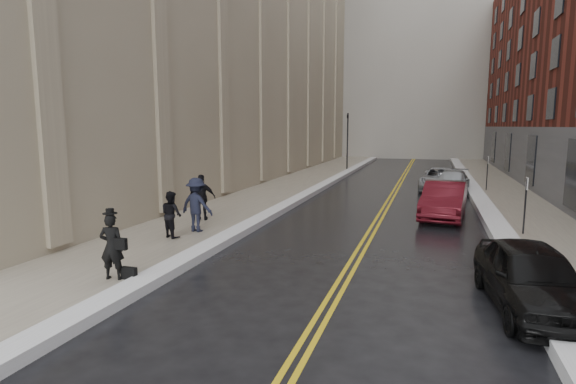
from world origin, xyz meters
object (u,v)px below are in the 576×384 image
Objects in this scene: pedestrian_main at (112,247)px; pedestrian_a at (171,214)px; car_black at (532,277)px; car_silver_far at (441,179)px; car_silver_near at (452,182)px; pedestrian_c at (202,197)px; pedestrian_b at (197,205)px; car_maroon at (444,200)px.

pedestrian_main reaches higher than pedestrian_a.
car_silver_far is at bearing 88.05° from car_black.
car_black is at bearing -169.70° from pedestrian_a.
pedestrian_c reaches higher than car_silver_near.
pedestrian_c is (-0.80, 1.88, -0.05)m from pedestrian_b.
pedestrian_b is (0.40, 1.08, 0.18)m from pedestrian_a.
pedestrian_c is (-1.37, 7.26, 0.10)m from pedestrian_main.
car_black is 0.94× the size of car_silver_near.
pedestrian_main reaches higher than car_maroon.
car_maroon is 2.84× the size of pedestrian_main.
pedestrian_b is 1.05× the size of pedestrian_c.
pedestrian_main is at bearing -119.65° from car_maroon.
car_maroon is 8.92m from car_silver_far.
pedestrian_b reaches higher than pedestrian_c.
pedestrian_a is 0.82× the size of pedestrian_b.
car_black is 11.22m from pedestrian_a.
pedestrian_b is at bearing 94.95° from pedestrian_c.
car_silver_far is at bearing -144.27° from pedestrian_c.
pedestrian_b is at bearing -117.73° from car_silver_near.
pedestrian_main is 1.04× the size of pedestrian_a.
pedestrian_a is at bearing 77.07° from pedestrian_b.
pedestrian_main is 7.39m from pedestrian_c.
pedestrian_a is at bearing -115.93° from car_silver_far.
pedestrian_c is at bearing -59.50° from pedestrian_b.
pedestrian_main is (-8.95, -19.65, 0.33)m from car_silver_near.
car_silver_near is 0.90× the size of car_silver_far.
car_silver_far is 2.72× the size of pedestrian_c.
car_silver_near is 2.74× the size of pedestrian_main.
car_black is 2.31× the size of pedestrian_c.
car_silver_far is at bearing -126.03° from pedestrian_main.
car_silver_near is at bearing 91.27° from car_maroon.
pedestrian_c reaches higher than pedestrian_main.
car_silver_far is at bearing 135.39° from car_silver_near.
pedestrian_a is at bearing -91.29° from pedestrian_main.
pedestrian_b reaches higher than car_silver_near.
car_silver_near is at bearing 86.16° from car_black.
pedestrian_c is (-10.32, -12.39, 0.43)m from car_silver_near.
pedestrian_c reaches higher than car_maroon.
pedestrian_main reaches higher than car_silver_far.
pedestrian_b is (-9.52, -14.27, 0.47)m from car_silver_near.
car_maroon is 14.21m from pedestrian_main.
pedestrian_b reaches higher than car_black.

